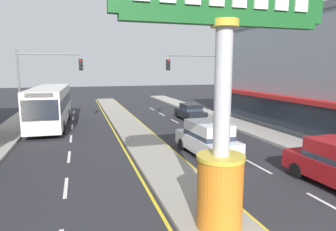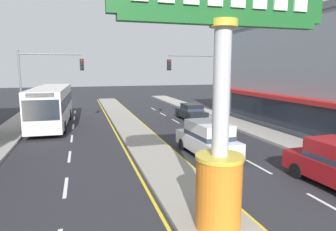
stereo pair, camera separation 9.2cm
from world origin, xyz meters
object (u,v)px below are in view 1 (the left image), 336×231
Objects in this scene: traffic_light_right_side at (199,75)px; suv_near_left_lane at (207,138)px; sedan_near_right_lane at (190,112)px; traffic_light_left_side at (43,76)px; bus_mid_left_lane at (51,104)px; district_sign at (222,113)px.

traffic_light_right_side is 11.04m from suv_near_left_lane.
suv_near_left_lane is (-3.30, -11.08, 0.20)m from sedan_near_right_lane.
traffic_light_left_side is 2.72m from bus_mid_left_lane.
district_sign is 1.19× the size of traffic_light_right_side.
sedan_near_right_lane is at bearing 73.44° from suv_near_left_lane.
suv_near_left_lane is (9.28, -10.41, -3.26)m from traffic_light_left_side.
suv_near_left_lane is at bearing -52.47° from bus_mid_left_lane.
district_sign reaches higher than suv_near_left_lane.
traffic_light_left_side is 14.32m from suv_near_left_lane.
suv_near_left_lane is (2.85, 7.15, -2.55)m from district_sign.
suv_near_left_lane is at bearing 68.28° from district_sign.
sedan_near_right_lane is (6.14, 18.23, -2.75)m from district_sign.
traffic_light_right_side is at bearing -8.07° from bus_mid_left_lane.
bus_mid_left_lane is at bearing 127.53° from suv_near_left_lane.
bus_mid_left_lane is (-12.29, 0.62, 1.08)m from sedan_near_right_lane.
district_sign is 1.71× the size of sedan_near_right_lane.
traffic_light_left_side is 12.87m from traffic_light_right_side.
bus_mid_left_lane is (-12.57, 1.78, -2.38)m from traffic_light_right_side.
sedan_near_right_lane is 0.92× the size of suv_near_left_lane.
district_sign is at bearing -71.95° from bus_mid_left_lane.
traffic_light_left_side is 1.32× the size of suv_near_left_lane.
district_sign reaches higher than traffic_light_right_side.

